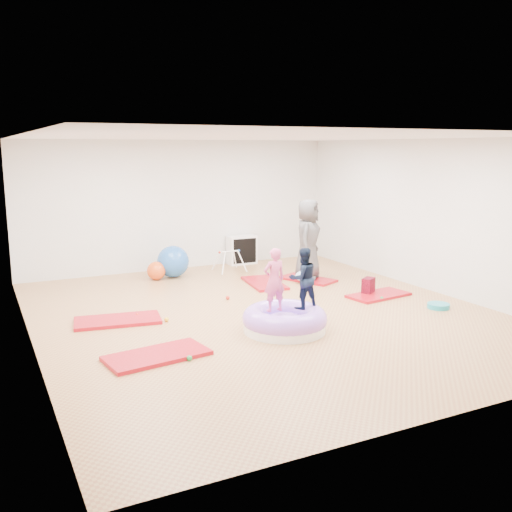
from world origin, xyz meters
name	(u,v)px	position (x,y,z in m)	size (l,w,h in m)	color
room	(265,228)	(0.00, 0.00, 1.40)	(7.01, 8.01, 2.81)	#9E643E
gym_mat_front_left	(157,355)	(-2.12, -1.12, 0.03)	(1.29, 0.65, 0.05)	#A20108
gym_mat_mid_left	(118,320)	(-2.22, 0.61, 0.03)	(1.29, 0.65, 0.05)	#A20108
gym_mat_center_back	(264,283)	(0.93, 1.79, 0.03)	(1.21, 0.60, 0.05)	#A20108
gym_mat_right	(378,295)	(2.35, 0.05, 0.02)	(1.14, 0.57, 0.05)	#A20108
gym_mat_rear_right	(308,279)	(1.87, 1.70, 0.02)	(1.10, 0.55, 0.05)	#A20108
inflatable_cushion	(285,321)	(-0.13, -0.91, 0.15)	(1.24, 1.24, 0.39)	white
child_pink	(274,276)	(-0.28, -0.86, 0.82)	(0.34, 0.22, 0.93)	#D65287
child_navy	(303,275)	(0.16, -0.92, 0.81)	(0.44, 0.34, 0.91)	black
adult_caregiver	(308,239)	(1.86, 1.72, 0.84)	(0.78, 0.51, 1.59)	#464647
infant	(304,276)	(1.66, 1.50, 0.15)	(0.36, 0.36, 0.21)	#94C1EE
ball_pit_balls	(240,315)	(-0.43, -0.01, 0.04)	(4.17, 2.54, 0.07)	yellow
exercise_ball_blue	(173,262)	(-0.47, 3.20, 0.33)	(0.66, 0.66, 0.66)	#225AB0
exercise_ball_orange	(156,271)	(-0.86, 3.11, 0.19)	(0.38, 0.38, 0.38)	#DC4C18
infant_play_gym	(229,258)	(0.77, 3.12, 0.31)	(0.61, 0.58, 0.47)	white
cube_shelf	(242,250)	(1.38, 3.79, 0.33)	(0.66, 0.32, 0.66)	white
balance_disc	(438,306)	(2.75, -1.01, 0.04)	(0.37, 0.37, 0.08)	teal
backpack	(368,286)	(2.25, 0.23, 0.16)	(0.27, 0.17, 0.31)	#9E0427
yellow_toy	(175,353)	(-1.87, -1.11, 0.02)	(0.21, 0.21, 0.03)	yellow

